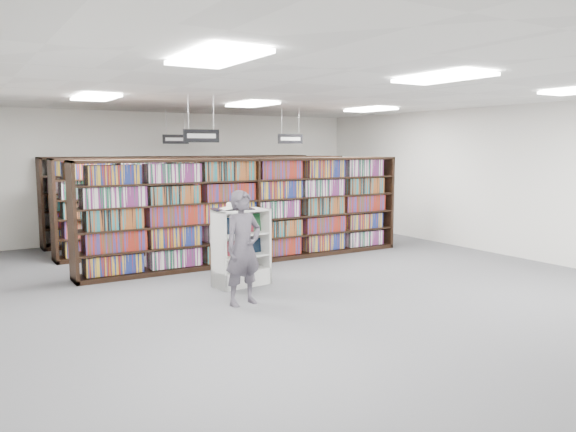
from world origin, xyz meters
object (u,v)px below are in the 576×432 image
bookshelf_row_near (253,210)px  endcap_display (240,259)px  shopper (243,248)px  open_book (232,208)px

bookshelf_row_near → endcap_display: bearing=-124.1°
endcap_display → shopper: 1.25m
shopper → endcap_display: bearing=56.2°
bookshelf_row_near → shopper: size_ratio=4.13×
endcap_display → shopper: size_ratio=0.76×
bookshelf_row_near → open_book: bearing=-127.6°
bookshelf_row_near → open_book: size_ratio=9.69×
bookshelf_row_near → shopper: bearing=-120.4°
bookshelf_row_near → open_book: 2.00m
endcap_display → shopper: shopper is taller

